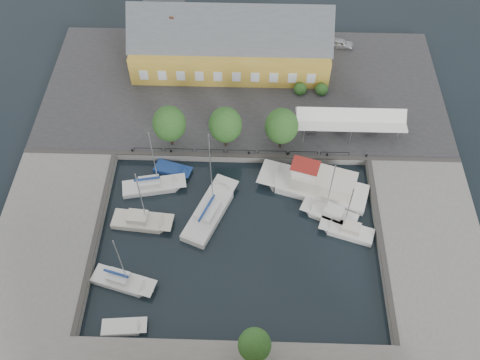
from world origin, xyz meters
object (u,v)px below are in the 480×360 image
(center_sailboat, at_px, (210,213))
(launch_sw, at_px, (124,328))
(warehouse, at_px, (226,44))
(car_silver, at_px, (340,43))
(east_boat_a, at_px, (330,215))
(launch_nw, at_px, (172,170))
(car_red, at_px, (226,123))
(west_boat_d, at_px, (122,282))
(trawler, at_px, (317,185))
(west_boat_a, at_px, (153,187))
(east_boat_b, at_px, (348,232))
(tent_canopy, at_px, (351,120))
(west_boat_b, at_px, (141,222))

(center_sailboat, bearing_deg, launch_sw, -119.09)
(warehouse, xyz_separation_m, car_silver, (17.07, 4.14, -2.75))
(east_boat_a, xyz_separation_m, launch_nw, (-19.63, 6.45, -0.17))
(car_red, xyz_separation_m, west_boat_d, (-10.33, -22.78, -1.44))
(center_sailboat, relative_size, trawler, 0.98)
(car_silver, distance_m, launch_sw, 52.07)
(trawler, xyz_separation_m, west_boat_a, (-20.38, -0.24, -0.74))
(east_boat_a, relative_size, east_boat_b, 1.10)
(car_red, height_order, trawler, trawler)
(car_red, height_order, west_boat_a, west_boat_a)
(warehouse, xyz_separation_m, east_boat_b, (15.37, -28.63, -4.17))
(car_red, relative_size, launch_nw, 0.84)
(center_sailboat, distance_m, trawler, 13.64)
(tent_canopy, xyz_separation_m, west_boat_d, (-26.49, -21.95, -3.41))
(car_silver, distance_m, trawler, 27.13)
(trawler, distance_m, west_boat_d, 25.72)
(tent_canopy, relative_size, east_boat_b, 1.55)
(east_boat_a, bearing_deg, car_red, 134.45)
(car_silver, distance_m, west_boat_b, 41.36)
(launch_nw, bearing_deg, west_boat_d, -103.42)
(east_boat_b, bearing_deg, trawler, 118.08)
(west_boat_d, distance_m, launch_nw, 16.33)
(car_silver, distance_m, west_boat_d, 48.22)
(trawler, distance_m, west_boat_a, 20.39)
(west_boat_a, bearing_deg, west_boat_d, -97.13)
(car_silver, height_order, trawler, trawler)
(warehouse, height_order, car_red, warehouse)
(car_silver, distance_m, east_boat_b, 32.85)
(east_boat_a, height_order, west_boat_b, west_boat_b)
(warehouse, xyz_separation_m, launch_sw, (-8.95, -40.94, -4.34))
(tent_canopy, height_order, trawler, trawler)
(tent_canopy, relative_size, west_boat_d, 1.42)
(center_sailboat, height_order, west_boat_b, center_sailboat)
(west_boat_b, bearing_deg, tent_canopy, 28.94)
(tent_canopy, height_order, launch_sw, tent_canopy)
(west_boat_d, bearing_deg, west_boat_a, 82.87)
(east_boat_b, relative_size, west_boat_d, 0.92)
(trawler, bearing_deg, west_boat_d, -148.88)
(warehouse, relative_size, tent_canopy, 2.04)
(tent_canopy, height_order, west_boat_b, west_boat_b)
(trawler, xyz_separation_m, east_boat_b, (3.26, -6.11, -0.76))
(warehouse, height_order, west_boat_a, warehouse)
(trawler, bearing_deg, west_boat_a, -179.32)
(warehouse, bearing_deg, trawler, -61.73)
(west_boat_b, distance_m, launch_nw, 8.54)
(east_boat_a, relative_size, west_boat_a, 0.93)
(warehouse, relative_size, west_boat_a, 2.69)
(center_sailboat, xyz_separation_m, launch_nw, (-5.19, 6.57, -0.27))
(west_boat_d, bearing_deg, tent_canopy, 39.65)
(west_boat_d, bearing_deg, car_red, 65.61)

